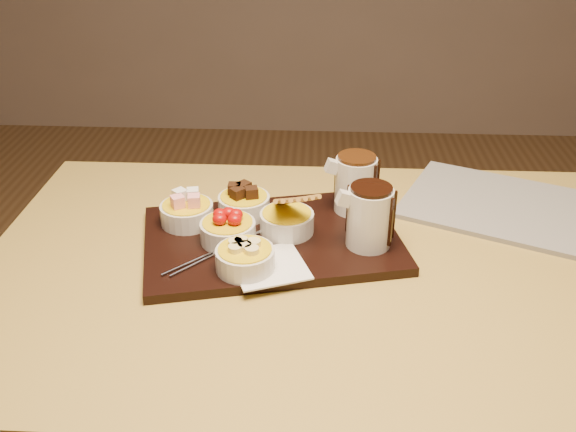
{
  "coord_description": "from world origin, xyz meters",
  "views": [
    {
      "loc": [
        -0.01,
        -0.95,
        1.38
      ],
      "look_at": [
        -0.06,
        0.06,
        0.81
      ],
      "focal_mm": 40.0,
      "sensor_mm": 36.0,
      "label": 1
    }
  ],
  "objects_px": {
    "serving_board": "(272,240)",
    "newspaper": "(495,205)",
    "pitcher_milk_chocolate": "(355,185)",
    "dining_table": "(317,307)",
    "pitcher_dark_chocolate": "(369,218)",
    "bowl_strawberries": "(228,232)"
  },
  "relations": [
    {
      "from": "pitcher_milk_chocolate",
      "to": "newspaper",
      "type": "bearing_deg",
      "value": -1.27
    },
    {
      "from": "pitcher_dark_chocolate",
      "to": "bowl_strawberries",
      "type": "bearing_deg",
      "value": 167.35
    },
    {
      "from": "dining_table",
      "to": "serving_board",
      "type": "relative_size",
      "value": 2.61
    },
    {
      "from": "pitcher_dark_chocolate",
      "to": "newspaper",
      "type": "height_order",
      "value": "pitcher_dark_chocolate"
    },
    {
      "from": "serving_board",
      "to": "newspaper",
      "type": "height_order",
      "value": "serving_board"
    },
    {
      "from": "dining_table",
      "to": "pitcher_milk_chocolate",
      "type": "distance_m",
      "value": 0.25
    },
    {
      "from": "newspaper",
      "to": "serving_board",
      "type": "bearing_deg",
      "value": -135.11
    },
    {
      "from": "dining_table",
      "to": "bowl_strawberries",
      "type": "bearing_deg",
      "value": 167.92
    },
    {
      "from": "pitcher_dark_chocolate",
      "to": "pitcher_milk_chocolate",
      "type": "distance_m",
      "value": 0.13
    },
    {
      "from": "dining_table",
      "to": "newspaper",
      "type": "relative_size",
      "value": 3.44
    },
    {
      "from": "dining_table",
      "to": "pitcher_dark_chocolate",
      "type": "xyz_separation_m",
      "value": [
        0.09,
        0.04,
        0.17
      ]
    },
    {
      "from": "bowl_strawberries",
      "to": "pitcher_dark_chocolate",
      "type": "distance_m",
      "value": 0.25
    },
    {
      "from": "dining_table",
      "to": "pitcher_dark_chocolate",
      "type": "distance_m",
      "value": 0.2
    },
    {
      "from": "serving_board",
      "to": "pitcher_milk_chocolate",
      "type": "distance_m",
      "value": 0.2
    },
    {
      "from": "pitcher_milk_chocolate",
      "to": "newspaper",
      "type": "relative_size",
      "value": 0.31
    },
    {
      "from": "bowl_strawberries",
      "to": "pitcher_milk_chocolate",
      "type": "relative_size",
      "value": 0.91
    },
    {
      "from": "dining_table",
      "to": "serving_board",
      "type": "xyz_separation_m",
      "value": [
        -0.09,
        0.06,
        0.11
      ]
    },
    {
      "from": "bowl_strawberries",
      "to": "pitcher_milk_chocolate",
      "type": "xyz_separation_m",
      "value": [
        0.23,
        0.13,
        0.04
      ]
    },
    {
      "from": "dining_table",
      "to": "bowl_strawberries",
      "type": "distance_m",
      "value": 0.22
    },
    {
      "from": "dining_table",
      "to": "bowl_strawberries",
      "type": "height_order",
      "value": "bowl_strawberries"
    },
    {
      "from": "serving_board",
      "to": "bowl_strawberries",
      "type": "height_order",
      "value": "bowl_strawberries"
    },
    {
      "from": "serving_board",
      "to": "pitcher_dark_chocolate",
      "type": "bearing_deg",
      "value": -19.98
    }
  ]
}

